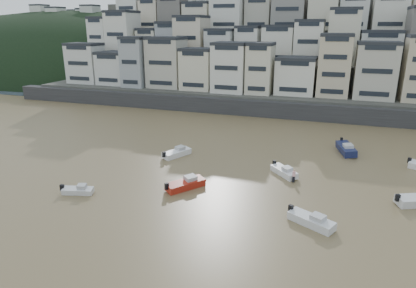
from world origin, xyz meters
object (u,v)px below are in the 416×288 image
at_px(boat_j, 78,190).
at_px(person_pink, 294,176).
at_px(boat_b, 311,219).
at_px(boat_i, 346,147).
at_px(boat_f, 177,152).
at_px(boat_e, 284,170).
at_px(boat_c, 185,183).

height_order(boat_j, person_pink, person_pink).
relative_size(boat_b, boat_i, 0.81).
bearing_deg(boat_f, boat_e, -72.36).
relative_size(boat_j, boat_e, 0.81).
height_order(boat_b, boat_e, boat_b).
bearing_deg(boat_c, boat_i, -6.60).
xyz_separation_m(boat_f, boat_b, (21.13, -14.68, -0.00)).
xyz_separation_m(boat_e, person_pink, (1.51, -2.00, 0.19)).
relative_size(boat_j, boat_b, 0.76).
height_order(boat_i, person_pink, boat_i).
relative_size(boat_c, boat_b, 1.05).
bearing_deg(person_pink, boat_c, -153.08).
xyz_separation_m(boat_c, boat_f, (-5.75, 10.58, -0.04)).
distance_m(boat_c, person_pink, 13.98).
height_order(boat_i, boat_e, boat_i).
relative_size(boat_c, boat_j, 1.38).
bearing_deg(boat_f, boat_b, -99.45).
height_order(boat_b, person_pink, person_pink).
bearing_deg(boat_e, boat_c, -95.33).
bearing_deg(boat_j, boat_c, 10.61).
distance_m(boat_e, person_pink, 2.51).
bearing_deg(boat_f, boat_c, -126.14).
xyz_separation_m(boat_c, boat_b, (15.38, -4.10, -0.04)).
distance_m(boat_j, boat_e, 26.54).
bearing_deg(boat_i, boat_c, -56.36).
xyz_separation_m(boat_i, person_pink, (-6.54, -14.56, -0.01)).
relative_size(boat_i, boat_e, 1.30).
xyz_separation_m(boat_b, boat_i, (3.63, 24.99, 0.16)).
distance_m(boat_c, boat_b, 15.91).
xyz_separation_m(boat_j, boat_f, (5.90, 16.17, 0.18)).
xyz_separation_m(boat_i, boat_e, (-8.06, -12.57, -0.20)).
distance_m(boat_j, boat_i, 40.51).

